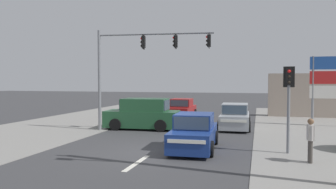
{
  "coord_description": "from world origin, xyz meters",
  "views": [
    {
      "loc": [
        4.23,
        -13.01,
        2.97
      ],
      "look_at": [
        -0.5,
        4.0,
        2.24
      ],
      "focal_mm": 35.0,
      "sensor_mm": 36.0,
      "label": 1
    }
  ],
  "objects_px": {
    "pedestal_signal_right_kerb": "(289,95)",
    "suv_oncoming_mid": "(143,115)",
    "sedan_kerbside_parked": "(182,109)",
    "pedestrian_at_kerb": "(310,138)",
    "sedan_crossing_left": "(235,117)",
    "traffic_signal_mast": "(138,57)",
    "sedan_receding_far": "(194,133)",
    "shopping_plaza_sign": "(327,81)"
  },
  "relations": [
    {
      "from": "pedestal_signal_right_kerb",
      "to": "suv_oncoming_mid",
      "type": "xyz_separation_m",
      "value": [
        -8.07,
        4.95,
        -1.53
      ]
    },
    {
      "from": "sedan_kerbside_parked",
      "to": "pedestrian_at_kerb",
      "type": "height_order",
      "value": "pedestrian_at_kerb"
    },
    {
      "from": "sedan_crossing_left",
      "to": "pedestrian_at_kerb",
      "type": "height_order",
      "value": "pedestrian_at_kerb"
    },
    {
      "from": "traffic_signal_mast",
      "to": "sedan_receding_far",
      "type": "height_order",
      "value": "traffic_signal_mast"
    },
    {
      "from": "suv_oncoming_mid",
      "to": "sedan_kerbside_parked",
      "type": "xyz_separation_m",
      "value": [
        0.96,
        6.47,
        -0.18
      ]
    },
    {
      "from": "suv_oncoming_mid",
      "to": "sedan_receding_far",
      "type": "bearing_deg",
      "value": -50.31
    },
    {
      "from": "traffic_signal_mast",
      "to": "pedestrian_at_kerb",
      "type": "height_order",
      "value": "traffic_signal_mast"
    },
    {
      "from": "suv_oncoming_mid",
      "to": "pedestrian_at_kerb",
      "type": "xyz_separation_m",
      "value": [
        8.71,
        -6.35,
        0.04
      ]
    },
    {
      "from": "sedan_crossing_left",
      "to": "pedestrian_at_kerb",
      "type": "xyz_separation_m",
      "value": [
        3.23,
        -8.08,
        0.22
      ]
    },
    {
      "from": "shopping_plaza_sign",
      "to": "pedestrian_at_kerb",
      "type": "bearing_deg",
      "value": -103.01
    },
    {
      "from": "sedan_crossing_left",
      "to": "sedan_receding_far",
      "type": "bearing_deg",
      "value": -100.64
    },
    {
      "from": "sedan_kerbside_parked",
      "to": "sedan_receding_far",
      "type": "bearing_deg",
      "value": -74.32
    },
    {
      "from": "pedestal_signal_right_kerb",
      "to": "sedan_kerbside_parked",
      "type": "bearing_deg",
      "value": 121.9
    },
    {
      "from": "shopping_plaza_sign",
      "to": "sedan_receding_far",
      "type": "xyz_separation_m",
      "value": [
        -6.98,
        -9.41,
        -2.28
      ]
    },
    {
      "from": "sedan_receding_far",
      "to": "pedestrian_at_kerb",
      "type": "distance_m",
      "value": 4.7
    },
    {
      "from": "shopping_plaza_sign",
      "to": "sedan_receding_far",
      "type": "height_order",
      "value": "shopping_plaza_sign"
    },
    {
      "from": "pedestal_signal_right_kerb",
      "to": "shopping_plaza_sign",
      "type": "relative_size",
      "value": 0.77
    },
    {
      "from": "suv_oncoming_mid",
      "to": "sedan_crossing_left",
      "type": "xyz_separation_m",
      "value": [
        5.48,
        1.72,
        -0.18
      ]
    },
    {
      "from": "pedestal_signal_right_kerb",
      "to": "suv_oncoming_mid",
      "type": "height_order",
      "value": "pedestal_signal_right_kerb"
    },
    {
      "from": "suv_oncoming_mid",
      "to": "sedan_kerbside_parked",
      "type": "relative_size",
      "value": 1.08
    },
    {
      "from": "suv_oncoming_mid",
      "to": "pedestrian_at_kerb",
      "type": "distance_m",
      "value": 10.78
    },
    {
      "from": "sedan_receding_far",
      "to": "suv_oncoming_mid",
      "type": "bearing_deg",
      "value": 129.69
    },
    {
      "from": "shopping_plaza_sign",
      "to": "sedan_kerbside_parked",
      "type": "bearing_deg",
      "value": 168.27
    },
    {
      "from": "traffic_signal_mast",
      "to": "sedan_crossing_left",
      "type": "relative_size",
      "value": 1.6
    },
    {
      "from": "pedestal_signal_right_kerb",
      "to": "sedan_receding_far",
      "type": "distance_m",
      "value": 4.23
    },
    {
      "from": "traffic_signal_mast",
      "to": "pedestrian_at_kerb",
      "type": "xyz_separation_m",
      "value": [
        8.68,
        -5.44,
        -3.43
      ]
    },
    {
      "from": "traffic_signal_mast",
      "to": "sedan_crossing_left",
      "type": "xyz_separation_m",
      "value": [
        5.44,
        2.64,
        -3.65
      ]
    },
    {
      "from": "shopping_plaza_sign",
      "to": "sedan_kerbside_parked",
      "type": "height_order",
      "value": "shopping_plaza_sign"
    },
    {
      "from": "suv_oncoming_mid",
      "to": "pedestal_signal_right_kerb",
      "type": "bearing_deg",
      "value": -31.51
    },
    {
      "from": "shopping_plaza_sign",
      "to": "sedan_receding_far",
      "type": "bearing_deg",
      "value": -126.57
    },
    {
      "from": "shopping_plaza_sign",
      "to": "suv_oncoming_mid",
      "type": "distance_m",
      "value": 12.18
    },
    {
      "from": "sedan_crossing_left",
      "to": "suv_oncoming_mid",
      "type": "bearing_deg",
      "value": -162.53
    },
    {
      "from": "pedestal_signal_right_kerb",
      "to": "sedan_crossing_left",
      "type": "height_order",
      "value": "pedestal_signal_right_kerb"
    },
    {
      "from": "shopping_plaza_sign",
      "to": "pedestal_signal_right_kerb",
      "type": "bearing_deg",
      "value": -108.52
    },
    {
      "from": "suv_oncoming_mid",
      "to": "sedan_crossing_left",
      "type": "relative_size",
      "value": 1.08
    },
    {
      "from": "pedestal_signal_right_kerb",
      "to": "shopping_plaza_sign",
      "type": "bearing_deg",
      "value": 71.48
    },
    {
      "from": "sedan_receding_far",
      "to": "sedan_kerbside_parked",
      "type": "xyz_separation_m",
      "value": [
        -3.24,
        11.53,
        0.0
      ]
    },
    {
      "from": "shopping_plaza_sign",
      "to": "sedan_receding_far",
      "type": "distance_m",
      "value": 11.94
    },
    {
      "from": "shopping_plaza_sign",
      "to": "traffic_signal_mast",
      "type": "bearing_deg",
      "value": -154.72
    },
    {
      "from": "suv_oncoming_mid",
      "to": "sedan_receding_far",
      "type": "distance_m",
      "value": 6.58
    },
    {
      "from": "pedestal_signal_right_kerb",
      "to": "sedan_kerbside_parked",
      "type": "xyz_separation_m",
      "value": [
        -7.11,
        11.42,
        -1.71
      ]
    },
    {
      "from": "sedan_crossing_left",
      "to": "pedestrian_at_kerb",
      "type": "relative_size",
      "value": 2.63
    }
  ]
}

